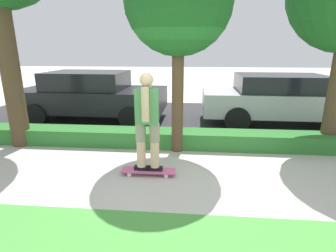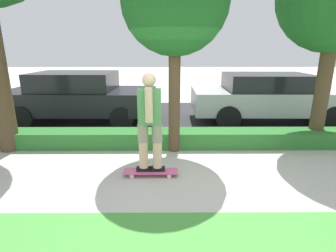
{
  "view_description": "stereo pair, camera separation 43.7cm",
  "coord_description": "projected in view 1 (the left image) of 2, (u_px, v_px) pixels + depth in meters",
  "views": [
    {
      "loc": [
        0.21,
        -4.07,
        2.14
      ],
      "look_at": [
        -0.2,
        0.6,
        0.77
      ],
      "focal_mm": 28.0,
      "sensor_mm": 36.0,
      "label": 1
    },
    {
      "loc": [
        -0.23,
        -4.09,
        2.14
      ],
      "look_at": [
        -0.2,
        0.6,
        0.77
      ],
      "focal_mm": 28.0,
      "sensor_mm": 36.0,
      "label": 2
    }
  ],
  "objects": [
    {
      "name": "ground_plane",
      "position": [
        177.0,
        179.0,
        4.51
      ],
      "size": [
        60.0,
        60.0,
        0.0
      ],
      "primitive_type": "plane",
      "color": "#BCB7AD"
    },
    {
      "name": "skater_person",
      "position": [
        147.0,
        121.0,
        4.38
      ],
      "size": [
        0.5,
        0.44,
        1.7
      ],
      "color": "black",
      "rests_on": "skateboard"
    },
    {
      "name": "parked_car_front",
      "position": [
        92.0,
        95.0,
        8.18
      ],
      "size": [
        4.51,
        2.06,
        1.5
      ],
      "rotation": [
        0.0,
        0.0,
        -0.02
      ],
      "color": "black",
      "rests_on": "ground_plane"
    },
    {
      "name": "skateboard",
      "position": [
        148.0,
        171.0,
        4.64
      ],
      "size": [
        0.95,
        0.24,
        0.09
      ],
      "color": "#DB5B93",
      "rests_on": "ground_plane"
    },
    {
      "name": "street_asphalt",
      "position": [
        184.0,
        118.0,
        8.53
      ],
      "size": [
        14.42,
        5.0,
        0.01
      ],
      "color": "#2D2D30",
      "rests_on": "ground_plane"
    },
    {
      "name": "hedge_row",
      "position": [
        181.0,
        139.0,
        5.99
      ],
      "size": [
        14.42,
        0.6,
        0.37
      ],
      "color": "#2D702D",
      "rests_on": "ground_plane"
    },
    {
      "name": "parked_car_middle",
      "position": [
        282.0,
        98.0,
        7.61
      ],
      "size": [
        4.66,
        1.97,
        1.46
      ],
      "rotation": [
        0.0,
        0.0,
        -0.02
      ],
      "color": "#B7B7BC",
      "rests_on": "ground_plane"
    },
    {
      "name": "tree_mid",
      "position": [
        179.0,
        1.0,
        4.95
      ],
      "size": [
        2.09,
        2.09,
        4.09
      ],
      "color": "brown",
      "rests_on": "ground_plane"
    }
  ]
}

